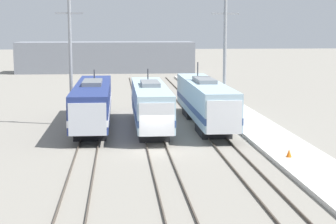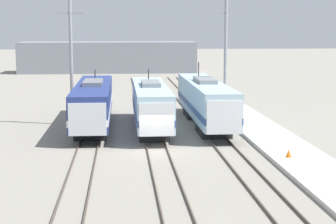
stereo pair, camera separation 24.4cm
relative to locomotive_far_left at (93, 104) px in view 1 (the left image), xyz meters
The scene contains 12 objects.
ground_plane 11.44m from the locomotive_far_left, 63.52° to the right, with size 400.00×400.00×0.00m, color gray.
rail_pair_far_left 10.27m from the locomotive_far_left, 90.00° to the right, with size 1.51×120.00×0.15m.
rail_pair_center 11.43m from the locomotive_far_left, 63.52° to the right, with size 1.51×120.00×0.15m.
rail_pair_far_right 14.35m from the locomotive_far_left, 45.11° to the right, with size 1.51×120.00×0.15m.
locomotive_far_left is the anchor object (origin of this frame).
locomotive_center 5.32m from the locomotive_far_left, 19.73° to the right, with size 2.83×16.46×5.00m.
locomotive_far_right 10.02m from the locomotive_far_left, ahead, with size 2.90×19.48×5.44m.
catenary_tower_left 4.61m from the locomotive_far_left, 139.72° to the left, with size 2.52×0.30×11.39m.
catenary_tower_right 12.76m from the locomotive_far_left, ahead, with size 2.52×0.30×11.39m.
platform 17.58m from the locomotive_far_left, 35.16° to the right, with size 4.00×120.00×0.28m.
traffic_cone 19.48m from the locomotive_far_left, 46.20° to the right, with size 0.38×0.38×0.55m.
depot_building 63.46m from the locomotive_far_left, 90.04° to the left, with size 34.69×8.56×6.03m.
Camera 1 is at (-2.77, -39.28, 8.69)m, focal length 60.00 mm.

